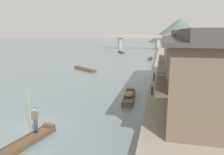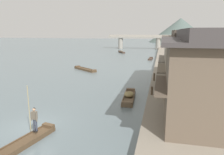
{
  "view_description": "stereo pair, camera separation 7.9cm",
  "coord_description": "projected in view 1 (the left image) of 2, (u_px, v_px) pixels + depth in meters",
  "views": [
    {
      "loc": [
        8.72,
        -12.61,
        6.75
      ],
      "look_at": [
        3.04,
        12.25,
        1.23
      ],
      "focal_mm": 34.09,
      "sensor_mm": 36.0,
      "label": 1
    },
    {
      "loc": [
        8.79,
        -12.6,
        6.75
      ],
      "look_at": [
        3.04,
        12.25,
        1.23
      ],
      "focal_mm": 34.09,
      "sensor_mm": 36.0,
      "label": 2
    }
  ],
  "objects": [
    {
      "name": "ground_plane",
      "position": [
        33.0,
        127.0,
        15.34
      ],
      "size": [
        400.0,
        400.0,
        0.0
      ],
      "primitive_type": "plane",
      "color": "slate"
    },
    {
      "name": "riverbank_right",
      "position": [
        203.0,
        66.0,
        40.2
      ],
      "size": [
        18.0,
        110.0,
        0.78
      ],
      "primitive_type": "cube",
      "color": "gray",
      "rests_on": "ground"
    },
    {
      "name": "boat_foreground_poled",
      "position": [
        26.0,
        142.0,
        12.96
      ],
      "size": [
        1.86,
        4.58,
        0.46
      ],
      "color": "brown",
      "rests_on": "ground"
    },
    {
      "name": "boatman_person",
      "position": [
        35.0,
        117.0,
        13.48
      ],
      "size": [
        0.57,
        0.29,
        3.04
      ],
      "color": "black",
      "rests_on": "boat_foreground_poled"
    },
    {
      "name": "boat_moored_nearest",
      "position": [
        129.0,
        97.0,
        21.6
      ],
      "size": [
        1.39,
        5.06,
        0.8
      ],
      "color": "brown",
      "rests_on": "ground"
    },
    {
      "name": "boat_moored_second",
      "position": [
        85.0,
        69.0,
        37.9
      ],
      "size": [
        5.21,
        4.34,
        0.47
      ],
      "color": "brown",
      "rests_on": "ground"
    },
    {
      "name": "boat_moored_third",
      "position": [
        150.0,
        59.0,
        52.77
      ],
      "size": [
        1.07,
        4.52,
        0.38
      ],
      "color": "#423328",
      "rests_on": "ground"
    },
    {
      "name": "boat_moored_far",
      "position": [
        121.0,
        52.0,
        69.04
      ],
      "size": [
        2.98,
        4.8,
        0.71
      ],
      "color": "#423328",
      "rests_on": "ground"
    },
    {
      "name": "house_waterfront_nearest",
      "position": [
        201.0,
        80.0,
        13.16
      ],
      "size": [
        5.25,
        6.16,
        6.14
      ],
      "color": "brown",
      "rests_on": "riverbank_right"
    },
    {
      "name": "house_waterfront_second",
      "position": [
        194.0,
        65.0,
        19.3
      ],
      "size": [
        6.17,
        6.13,
        6.14
      ],
      "color": "gray",
      "rests_on": "riverbank_right"
    },
    {
      "name": "house_waterfront_tall",
      "position": [
        182.0,
        56.0,
        26.39
      ],
      "size": [
        5.45,
        8.02,
        6.14
      ],
      "color": "gray",
      "rests_on": "riverbank_right"
    },
    {
      "name": "mooring_post_dock_near",
      "position": [
        152.0,
        91.0,
        20.47
      ],
      "size": [
        0.2,
        0.2,
        0.8
      ],
      "primitive_type": "cylinder",
      "color": "#473828",
      "rests_on": "riverbank_right"
    },
    {
      "name": "mooring_post_dock_mid",
      "position": [
        154.0,
        77.0,
        26.24
      ],
      "size": [
        0.2,
        0.2,
        0.95
      ],
      "primitive_type": "cylinder",
      "color": "#473828",
      "rests_on": "riverbank_right"
    },
    {
      "name": "stone_bridge",
      "position": [
        139.0,
        40.0,
        83.85
      ],
      "size": [
        24.72,
        2.4,
        5.55
      ],
      "color": "gray",
      "rests_on": "ground"
    },
    {
      "name": "hill_far_west",
      "position": [
        180.0,
        30.0,
        136.07
      ],
      "size": [
        39.22,
        39.22,
        15.22
      ],
      "primitive_type": "cone",
      "color": "#4C5B56",
      "rests_on": "ground"
    }
  ]
}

